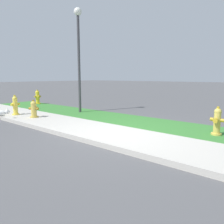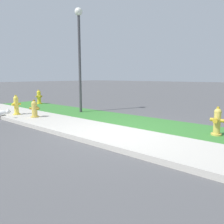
{
  "view_description": "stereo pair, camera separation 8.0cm",
  "coord_description": "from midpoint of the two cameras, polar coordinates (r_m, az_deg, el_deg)",
  "views": [
    {
      "loc": [
        3.6,
        -4.41,
        1.52
      ],
      "look_at": [
        -0.8,
        0.91,
        0.4
      ],
      "focal_mm": 35.0,
      "sensor_mm": 36.0,
      "label": 1
    },
    {
      "loc": [
        3.66,
        -4.36,
        1.52
      ],
      "look_at": [
        -0.8,
        0.91,
        0.4
      ],
      "focal_mm": 35.0,
      "sensor_mm": 36.0,
      "label": 2
    }
  ],
  "objects": [
    {
      "name": "fire_hydrant_by_grass_verge",
      "position": [
        6.31,
        25.43,
        -2.23
      ],
      "size": [
        0.35,
        0.32,
        0.76
      ],
      "rotation": [
        0.0,
        0.0,
        3.11
      ],
      "color": "gold",
      "rests_on": "ground"
    },
    {
      "name": "street_lamp",
      "position": [
        9.54,
        -8.99,
        17.17
      ],
      "size": [
        0.32,
        0.32,
        4.28
      ],
      "color": "#3D3D42",
      "rests_on": "ground"
    },
    {
      "name": "fire_hydrant_at_driveway",
      "position": [
        8.67,
        -19.99,
        0.69
      ],
      "size": [
        0.38,
        0.36,
        0.67
      ],
      "rotation": [
        0.0,
        0.0,
        0.49
      ],
      "color": "gold",
      "rests_on": "ground"
    },
    {
      "name": "ground_plane",
      "position": [
        5.89,
        -0.04,
        -5.74
      ],
      "size": [
        120.0,
        120.0,
        0.0
      ],
      "primitive_type": "plane",
      "color": "#515154"
    },
    {
      "name": "grass_verge",
      "position": [
        7.36,
        9.11,
        -2.8
      ],
      "size": [
        18.0,
        1.84,
        0.01
      ],
      "primitive_type": "cube",
      "color": "#387A33",
      "rests_on": "ground"
    },
    {
      "name": "fire_hydrant_near_corner",
      "position": [
        9.53,
        -24.19,
        1.57
      ],
      "size": [
        0.33,
        0.36,
        0.8
      ],
      "rotation": [
        0.0,
        0.0,
        1.63
      ],
      "color": "yellow",
      "rests_on": "ground"
    },
    {
      "name": "fire_hydrant_across_street",
      "position": [
        12.95,
        -19.03,
        3.7
      ],
      "size": [
        0.36,
        0.38,
        0.8
      ],
      "rotation": [
        0.0,
        0.0,
        4.69
      ],
      "color": "yellow",
      "rests_on": "ground"
    },
    {
      "name": "street_curb",
      "position": [
        5.18,
        -7.09,
        -7.23
      ],
      "size": [
        18.0,
        0.16,
        0.12
      ],
      "primitive_type": "cube",
      "color": "#BCB7AD",
      "rests_on": "ground"
    },
    {
      "name": "small_white_dog",
      "position": [
        8.82,
        -26.94,
        -0.25
      ],
      "size": [
        0.31,
        0.47,
        0.4
      ],
      "rotation": [
        0.0,
        0.0,
        1.17
      ],
      "color": "white",
      "rests_on": "ground"
    },
    {
      "name": "sidewalk_pavement",
      "position": [
        5.89,
        -0.04,
        -5.69
      ],
      "size": [
        18.0,
        1.82,
        0.01
      ],
      "primitive_type": "cube",
      "color": "#BCB7AD",
      "rests_on": "ground"
    }
  ]
}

